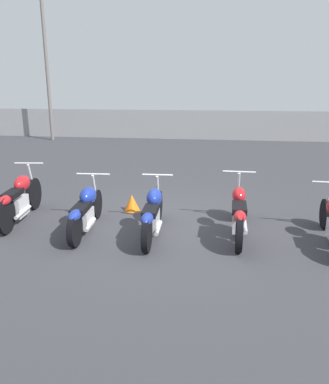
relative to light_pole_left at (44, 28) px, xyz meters
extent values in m
plane|color=#38383D|center=(7.17, -10.82, -5.14)|extent=(60.00, 60.00, 0.00)
cube|color=gray|center=(7.17, 1.18, -4.43)|extent=(40.00, 0.04, 1.43)
cylinder|color=slate|center=(0.00, 0.00, -0.80)|extent=(0.16, 0.16, 8.67)
cylinder|color=black|center=(4.23, -10.28, -4.80)|extent=(0.18, 0.68, 0.68)
cylinder|color=black|center=(4.39, -11.69, -4.80)|extent=(0.18, 0.68, 0.68)
cube|color=silver|center=(4.32, -11.06, -4.83)|extent=(0.26, 0.53, 0.37)
ellipsoid|color=red|center=(4.29, -10.82, -4.43)|extent=(0.32, 0.56, 0.31)
cube|color=black|center=(4.35, -11.30, -4.51)|extent=(0.30, 0.56, 0.10)
ellipsoid|color=red|center=(4.39, -11.64, -4.53)|extent=(0.25, 0.46, 0.16)
cylinder|color=silver|center=(4.24, -10.38, -4.11)|extent=(0.60, 0.11, 0.04)
cylinder|color=silver|center=(4.23, -10.33, -4.46)|extent=(0.08, 0.26, 0.67)
cylinder|color=silver|center=(4.45, -11.18, -4.90)|extent=(0.15, 0.70, 0.07)
cylinder|color=black|center=(5.75, -10.67, -4.85)|extent=(0.14, 0.59, 0.58)
cylinder|color=black|center=(5.84, -12.05, -4.85)|extent=(0.14, 0.59, 0.58)
cube|color=silver|center=(5.80, -11.43, -4.88)|extent=(0.23, 0.51, 0.32)
ellipsoid|color=navy|center=(5.79, -11.19, -4.52)|extent=(0.32, 0.56, 0.34)
cube|color=black|center=(5.82, -11.66, -4.61)|extent=(0.28, 0.60, 0.10)
ellipsoid|color=navy|center=(5.84, -12.00, -4.61)|extent=(0.23, 0.45, 0.16)
cylinder|color=silver|center=(5.76, -10.77, -4.21)|extent=(0.65, 0.08, 0.04)
cylinder|color=silver|center=(5.76, -10.72, -4.53)|extent=(0.07, 0.25, 0.63)
cylinder|color=silver|center=(5.93, -11.56, -4.93)|extent=(0.10, 0.57, 0.07)
cylinder|color=black|center=(7.01, -10.63, -4.84)|extent=(0.12, 0.61, 0.60)
cylinder|color=black|center=(7.06, -12.09, -4.84)|extent=(0.12, 0.61, 0.60)
cube|color=silver|center=(7.04, -11.43, -4.87)|extent=(0.22, 0.53, 0.33)
ellipsoid|color=navy|center=(7.03, -11.18, -4.50)|extent=(0.30, 0.53, 0.33)
cube|color=black|center=(7.05, -11.68, -4.59)|extent=(0.26, 0.55, 0.10)
ellipsoid|color=navy|center=(7.06, -12.04, -4.60)|extent=(0.21, 0.45, 0.16)
cylinder|color=silver|center=(7.01, -10.73, -4.19)|extent=(0.58, 0.06, 0.04)
cylinder|color=silver|center=(7.01, -10.68, -4.51)|extent=(0.06, 0.25, 0.63)
cylinder|color=silver|center=(7.16, -11.57, -4.93)|extent=(0.09, 0.59, 0.07)
cylinder|color=black|center=(8.56, -10.32, -4.82)|extent=(0.12, 0.64, 0.64)
cylinder|color=black|center=(8.52, -11.87, -4.82)|extent=(0.12, 0.64, 0.64)
cube|color=silver|center=(8.54, -11.17, -4.85)|extent=(0.21, 0.56, 0.35)
ellipsoid|color=red|center=(8.54, -10.91, -4.47)|extent=(0.25, 0.45, 0.29)
cube|color=black|center=(8.53, -11.44, -4.54)|extent=(0.25, 0.56, 0.10)
ellipsoid|color=red|center=(8.52, -11.82, -4.56)|extent=(0.21, 0.44, 0.16)
cylinder|color=silver|center=(8.56, -10.42, -4.15)|extent=(0.62, 0.05, 0.04)
cylinder|color=silver|center=(8.56, -10.37, -4.48)|extent=(0.06, 0.26, 0.65)
cylinder|color=silver|center=(8.65, -11.33, -4.91)|extent=(0.08, 0.58, 0.07)
cylinder|color=black|center=(10.17, -10.59, -4.86)|extent=(0.13, 0.56, 0.56)
cylinder|color=silver|center=(10.17, -10.64, -4.54)|extent=(0.06, 0.24, 0.61)
cone|color=orange|center=(6.36, -10.11, -4.96)|extent=(0.33, 0.33, 0.35)
camera|label=1|loc=(8.13, -17.55, -2.55)|focal=35.00mm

